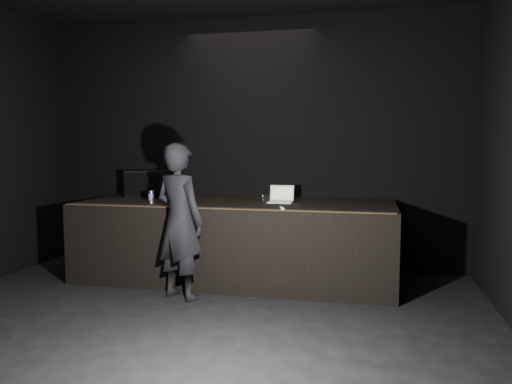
{
  "coord_description": "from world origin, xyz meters",
  "views": [
    {
      "loc": [
        1.66,
        -3.42,
        1.73
      ],
      "look_at": [
        0.36,
        2.3,
        1.17
      ],
      "focal_mm": 35.0,
      "sensor_mm": 36.0,
      "label": 1
    }
  ],
  "objects_px": {
    "laptop": "(281,198)",
    "beer_can": "(151,197)",
    "stage_monitor": "(148,183)",
    "person": "(180,221)",
    "stage_riser": "(236,240)"
  },
  "relations": [
    {
      "from": "stage_riser",
      "to": "stage_monitor",
      "type": "bearing_deg",
      "value": 164.29
    },
    {
      "from": "person",
      "to": "stage_monitor",
      "type": "bearing_deg",
      "value": -30.09
    },
    {
      "from": "laptop",
      "to": "person",
      "type": "bearing_deg",
      "value": -134.1
    },
    {
      "from": "stage_riser",
      "to": "person",
      "type": "bearing_deg",
      "value": -112.84
    },
    {
      "from": "stage_riser",
      "to": "beer_can",
      "type": "height_order",
      "value": "beer_can"
    },
    {
      "from": "laptop",
      "to": "beer_can",
      "type": "bearing_deg",
      "value": -163.16
    },
    {
      "from": "laptop",
      "to": "stage_riser",
      "type": "bearing_deg",
      "value": -173.18
    },
    {
      "from": "beer_can",
      "to": "person",
      "type": "xyz_separation_m",
      "value": [
        0.58,
        -0.54,
        -0.2
      ]
    },
    {
      "from": "stage_riser",
      "to": "stage_monitor",
      "type": "height_order",
      "value": "stage_monitor"
    },
    {
      "from": "stage_monitor",
      "to": "laptop",
      "type": "relative_size",
      "value": 1.9
    },
    {
      "from": "stage_monitor",
      "to": "person",
      "type": "xyz_separation_m",
      "value": [
        1.01,
        -1.35,
        -0.31
      ]
    },
    {
      "from": "laptop",
      "to": "beer_can",
      "type": "xyz_separation_m",
      "value": [
        -1.56,
        -0.49,
        0.03
      ]
    },
    {
      "from": "stage_riser",
      "to": "person",
      "type": "height_order",
      "value": "person"
    },
    {
      "from": "stage_riser",
      "to": "person",
      "type": "xyz_separation_m",
      "value": [
        -0.4,
        -0.95,
        0.38
      ]
    },
    {
      "from": "beer_can",
      "to": "person",
      "type": "height_order",
      "value": "person"
    }
  ]
}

